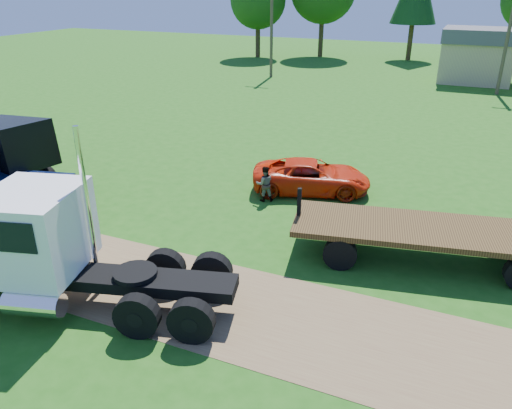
% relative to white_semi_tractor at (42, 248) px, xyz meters
% --- Properties ---
extents(ground, '(140.00, 140.00, 0.00)m').
position_rel_white_semi_tractor_xyz_m(ground, '(6.06, 1.79, -1.74)').
color(ground, '#1F5612').
rests_on(ground, ground).
extents(dirt_track, '(120.00, 4.20, 0.01)m').
position_rel_white_semi_tractor_xyz_m(dirt_track, '(6.06, 1.79, -1.74)').
color(dirt_track, brown).
rests_on(dirt_track, ground).
extents(white_semi_tractor, '(8.64, 4.76, 5.10)m').
position_rel_white_semi_tractor_xyz_m(white_semi_tractor, '(0.00, 0.00, 0.00)').
color(white_semi_tractor, black).
rests_on(white_semi_tractor, ground).
extents(orange_pickup, '(5.58, 3.80, 1.42)m').
position_rel_white_semi_tractor_xyz_m(orange_pickup, '(4.39, 10.93, -1.03)').
color(orange_pickup, red).
rests_on(orange_pickup, ground).
extents(flatbed_trailer, '(9.01, 4.21, 2.22)m').
position_rel_white_semi_tractor_xyz_m(flatbed_trailer, '(9.67, 6.70, -0.79)').
color(flatbed_trailer, '#332210').
rests_on(flatbed_trailer, ground).
extents(spectator_b, '(0.93, 0.87, 1.53)m').
position_rel_white_semi_tractor_xyz_m(spectator_b, '(2.90, 9.16, -0.98)').
color(spectator_b, '#999999').
rests_on(spectator_b, ground).
extents(tan_shed, '(6.20, 5.40, 4.70)m').
position_rel_white_semi_tractor_xyz_m(tan_shed, '(10.06, 41.79, 0.68)').
color(tan_shed, '#C8B97D').
rests_on(tan_shed, ground).
extents(utility_poles, '(42.20, 0.28, 9.00)m').
position_rel_white_semi_tractor_xyz_m(utility_poles, '(12.06, 36.79, 2.97)').
color(utility_poles, '#4C392B').
rests_on(utility_poles, ground).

